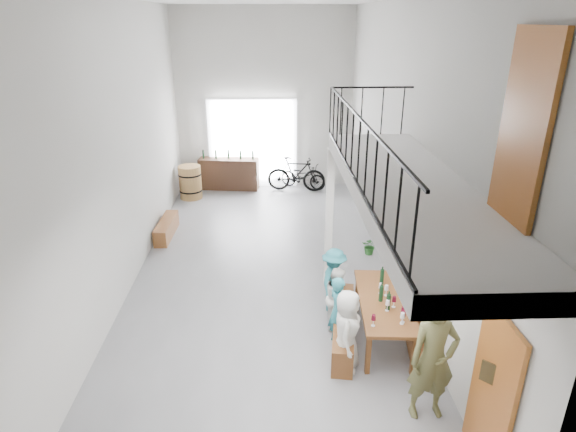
{
  "coord_description": "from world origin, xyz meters",
  "views": [
    {
      "loc": [
        0.14,
        -9.2,
        5.13
      ],
      "look_at": [
        0.48,
        -0.5,
        1.54
      ],
      "focal_mm": 30.0,
      "sensor_mm": 36.0,
      "label": 1
    }
  ],
  "objects_px": {
    "bench_inner": "(343,326)",
    "oak_barrel": "(190,182)",
    "tasting_table": "(384,304)",
    "host_standing": "(433,359)",
    "side_bench": "(167,228)",
    "bicycle_near": "(303,176)",
    "serving_counter": "(229,174)"
  },
  "relations": [
    {
      "from": "bench_inner",
      "to": "oak_barrel",
      "type": "distance_m",
      "value": 8.04
    },
    {
      "from": "tasting_table",
      "to": "serving_counter",
      "type": "distance_m",
      "value": 8.67
    },
    {
      "from": "serving_counter",
      "to": "side_bench",
      "type": "bearing_deg",
      "value": -103.2
    },
    {
      "from": "bench_inner",
      "to": "bicycle_near",
      "type": "bearing_deg",
      "value": 100.39
    },
    {
      "from": "host_standing",
      "to": "bicycle_near",
      "type": "bearing_deg",
      "value": 91.53
    },
    {
      "from": "tasting_table",
      "to": "serving_counter",
      "type": "relative_size",
      "value": 1.1
    },
    {
      "from": "serving_counter",
      "to": "bicycle_near",
      "type": "bearing_deg",
      "value": 5.66
    },
    {
      "from": "bench_inner",
      "to": "serving_counter",
      "type": "relative_size",
      "value": 1.11
    },
    {
      "from": "side_bench",
      "to": "serving_counter",
      "type": "xyz_separation_m",
      "value": [
        1.32,
        3.62,
        0.29
      ]
    },
    {
      "from": "serving_counter",
      "to": "bench_inner",
      "type": "bearing_deg",
      "value": -65.56
    },
    {
      "from": "oak_barrel",
      "to": "bench_inner",
      "type": "bearing_deg",
      "value": -63.0
    },
    {
      "from": "tasting_table",
      "to": "host_standing",
      "type": "height_order",
      "value": "host_standing"
    },
    {
      "from": "tasting_table",
      "to": "bicycle_near",
      "type": "relative_size",
      "value": 1.35
    },
    {
      "from": "bench_inner",
      "to": "oak_barrel",
      "type": "bearing_deg",
      "value": 126.27
    },
    {
      "from": "side_bench",
      "to": "serving_counter",
      "type": "relative_size",
      "value": 0.78
    },
    {
      "from": "oak_barrel",
      "to": "serving_counter",
      "type": "bearing_deg",
      "value": 37.28
    },
    {
      "from": "side_bench",
      "to": "bicycle_near",
      "type": "height_order",
      "value": "bicycle_near"
    },
    {
      "from": "bench_inner",
      "to": "serving_counter",
      "type": "distance_m",
      "value": 8.4
    },
    {
      "from": "bench_inner",
      "to": "oak_barrel",
      "type": "xyz_separation_m",
      "value": [
        -3.65,
        7.16,
        0.27
      ]
    },
    {
      "from": "serving_counter",
      "to": "host_standing",
      "type": "relative_size",
      "value": 1.02
    },
    {
      "from": "tasting_table",
      "to": "oak_barrel",
      "type": "height_order",
      "value": "oak_barrel"
    },
    {
      "from": "host_standing",
      "to": "oak_barrel",
      "type": "bearing_deg",
      "value": 112.39
    },
    {
      "from": "serving_counter",
      "to": "host_standing",
      "type": "xyz_separation_m",
      "value": [
        3.46,
        -9.74,
        0.43
      ]
    },
    {
      "from": "side_bench",
      "to": "oak_barrel",
      "type": "relative_size",
      "value": 1.45
    },
    {
      "from": "serving_counter",
      "to": "bicycle_near",
      "type": "relative_size",
      "value": 1.22
    },
    {
      "from": "oak_barrel",
      "to": "serving_counter",
      "type": "distance_m",
      "value": 1.4
    },
    {
      "from": "tasting_table",
      "to": "serving_counter",
      "type": "bearing_deg",
      "value": 115.98
    },
    {
      "from": "bench_inner",
      "to": "side_bench",
      "type": "bearing_deg",
      "value": 140.62
    },
    {
      "from": "bench_inner",
      "to": "oak_barrel",
      "type": "relative_size",
      "value": 2.06
    },
    {
      "from": "tasting_table",
      "to": "bicycle_near",
      "type": "bearing_deg",
      "value": 100.15
    },
    {
      "from": "bench_inner",
      "to": "host_standing",
      "type": "height_order",
      "value": "host_standing"
    },
    {
      "from": "oak_barrel",
      "to": "host_standing",
      "type": "relative_size",
      "value": 0.55
    }
  ]
}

